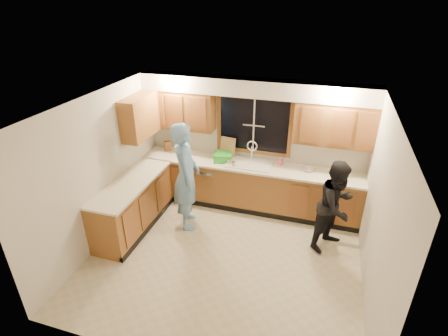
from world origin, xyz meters
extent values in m
plane|color=beige|center=(0.00, 0.00, 0.00)|extent=(4.20, 4.20, 0.00)
plane|color=silver|center=(0.00, 0.00, 2.50)|extent=(4.20, 4.20, 0.00)
plane|color=beige|center=(0.00, 1.90, 1.25)|extent=(4.20, 0.00, 4.20)
plane|color=beige|center=(-2.10, 0.00, 1.25)|extent=(0.00, 3.80, 3.80)
plane|color=beige|center=(2.10, 0.00, 1.25)|extent=(0.00, 3.80, 3.80)
cube|color=#945D2B|center=(0.00, 1.60, 0.44)|extent=(4.20, 0.60, 0.88)
cube|color=#945D2B|center=(-1.80, 0.35, 0.44)|extent=(0.60, 1.90, 0.88)
cube|color=white|center=(0.00, 1.58, 0.90)|extent=(4.20, 0.63, 0.04)
cube|color=white|center=(-1.79, 0.35, 0.90)|extent=(0.63, 1.90, 0.04)
cube|color=#945D2B|center=(-1.43, 1.73, 1.83)|extent=(1.35, 0.33, 0.75)
cube|color=#945D2B|center=(1.43, 1.73, 1.83)|extent=(1.35, 0.33, 0.75)
cube|color=#945D2B|center=(-1.94, 1.12, 1.83)|extent=(0.33, 0.90, 0.75)
cube|color=white|center=(0.00, 1.72, 2.35)|extent=(4.20, 0.35, 0.30)
cube|color=black|center=(0.00, 1.90, 1.60)|extent=(1.30, 0.01, 1.00)
cube|color=#945D2B|center=(0.00, 1.89, 2.14)|extent=(1.44, 0.03, 0.07)
cube|color=#945D2B|center=(0.00, 1.89, 1.07)|extent=(1.44, 0.03, 0.07)
cube|color=#945D2B|center=(-0.69, 1.89, 1.60)|extent=(0.07, 0.03, 1.00)
cube|color=#945D2B|center=(0.69, 1.89, 1.60)|extent=(0.07, 0.03, 1.00)
cube|color=white|center=(0.00, 1.60, 0.93)|extent=(0.86, 0.52, 0.03)
cube|color=white|center=(-0.21, 1.60, 0.84)|extent=(0.38, 0.42, 0.18)
cube|color=white|center=(0.21, 1.60, 0.84)|extent=(0.38, 0.42, 0.18)
cylinder|color=white|center=(0.00, 1.80, 1.08)|extent=(0.04, 0.04, 0.28)
torus|color=white|center=(0.00, 1.80, 1.22)|extent=(0.21, 0.03, 0.21)
cube|color=white|center=(-0.85, 1.59, 0.41)|extent=(0.60, 0.56, 0.82)
cube|color=white|center=(-1.80, -0.22, 0.45)|extent=(0.58, 0.75, 0.90)
imported|color=#6C9DCD|center=(-0.91, 0.70, 0.98)|extent=(0.72, 0.84, 1.96)
imported|color=black|center=(1.62, 0.83, 0.78)|extent=(0.91, 0.96, 1.56)
cube|color=brown|center=(-1.75, 1.74, 1.02)|extent=(0.14, 0.14, 0.20)
cube|color=tan|center=(-0.48, 1.78, 1.13)|extent=(0.32, 0.16, 0.41)
cube|color=green|center=(-0.52, 1.61, 1.00)|extent=(0.40, 0.38, 0.16)
imported|color=#DE547D|center=(0.56, 1.75, 1.00)|extent=(0.10, 0.10, 0.17)
imported|color=silver|center=(1.08, 1.67, 0.95)|extent=(0.27, 0.27, 0.05)
cylinder|color=tan|center=(-0.36, 1.47, 0.98)|extent=(0.07, 0.07, 0.12)
cylinder|color=tan|center=(-0.25, 1.40, 0.98)|extent=(0.08, 0.08, 0.11)
camera|label=1|loc=(1.28, -4.18, 3.85)|focal=28.00mm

